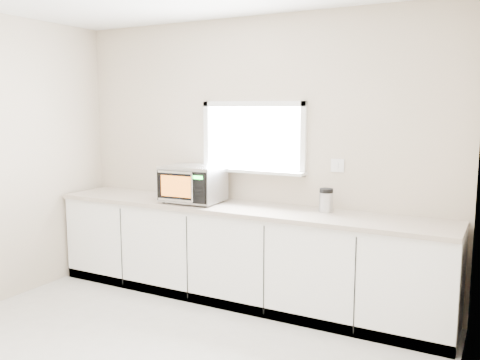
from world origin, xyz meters
The scene contains 7 objects.
back_wall centered at (0.00, 2.00, 1.36)m, with size 4.00×0.17×2.70m.
cabinets centered at (0.00, 1.70, 0.44)m, with size 3.92×0.60×0.88m, color white.
countertop centered at (0.00, 1.69, 0.90)m, with size 3.92×0.64×0.04m, color beige.
microwave centered at (-0.49, 1.65, 1.11)m, with size 0.58×0.47×0.36m.
knife_block centered at (-0.52, 1.76, 1.04)m, with size 0.15×0.22×0.29m.
cutting_board centered at (-0.81, 1.94, 1.08)m, with size 0.32×0.32×0.02m, color #97603A.
coffee_grinder centered at (0.81, 1.82, 1.03)m, with size 0.15×0.15×0.22m.
Camera 1 is at (2.22, -2.44, 1.84)m, focal length 38.00 mm.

